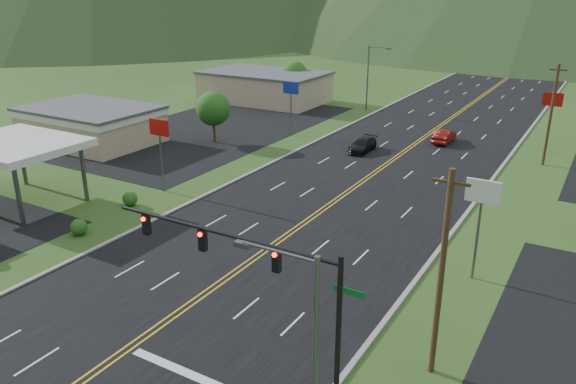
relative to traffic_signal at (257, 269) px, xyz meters
The scene contains 16 objects.
traffic_signal is the anchor object (origin of this frame).
streetlight_east 6.17m from the traffic_signal, 40.39° to the right, with size 3.28×0.25×9.00m.
streetlight_west 58.88m from the traffic_signal, 107.97° to the left, with size 3.28×0.25×9.00m.
gas_canopy 29.59m from the traffic_signal, 164.30° to the left, with size 10.00×8.00×5.30m.
building_west_mid 45.46m from the traffic_signal, 148.05° to the left, with size 14.40×10.40×4.10m.
building_west_far 64.15m from the traffic_signal, 122.56° to the left, with size 18.40×11.40×4.50m.
pole_sign_west_a 26.00m from the traffic_signal, 142.00° to the left, with size 2.00×0.18×6.40m.
pole_sign_west_b 43.17m from the traffic_signal, 118.32° to the left, with size 2.00×0.18×6.40m.
pole_sign_east_a 15.45m from the traffic_signal, 65.05° to the left, with size 2.00×0.18×6.40m.
pole_sign_east_b 46.47m from the traffic_signal, 81.94° to the left, with size 2.00×0.18×6.40m.
tree_west_a 40.80m from the traffic_signal, 130.50° to the left, with size 3.84×3.84×5.82m.
tree_west_b 66.01m from the traffic_signal, 118.49° to the left, with size 3.84×3.84×5.82m.
utility_pole_a 8.08m from the traffic_signal, 29.72° to the left, with size 1.60×0.28×10.00m.
utility_pole_b 41.60m from the traffic_signal, 80.29° to the left, with size 1.60×0.28×10.00m.
car_dark_mid 37.92m from the traffic_signal, 106.15° to the left, with size 1.92×4.71×1.37m, color black.
car_red_far 44.54m from the traffic_signal, 94.97° to the left, with size 1.58×4.52×1.49m, color maroon.
Camera 1 is at (18.77, -4.14, 17.10)m, focal length 35.00 mm.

